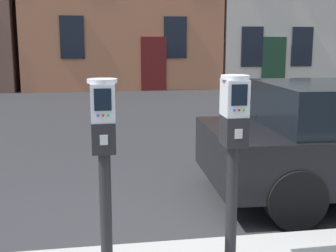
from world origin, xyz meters
The scene contains 2 objects.
parking_meter_near_kerb centered at (-0.80, -0.29, 1.18)m, with size 0.22×0.25×1.51m.
parking_meter_twin_adjacent centered at (0.18, -0.29, 1.19)m, with size 0.22×0.25×1.52m.
Camera 1 is at (-0.85, -3.48, 1.91)m, focal length 47.37 mm.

